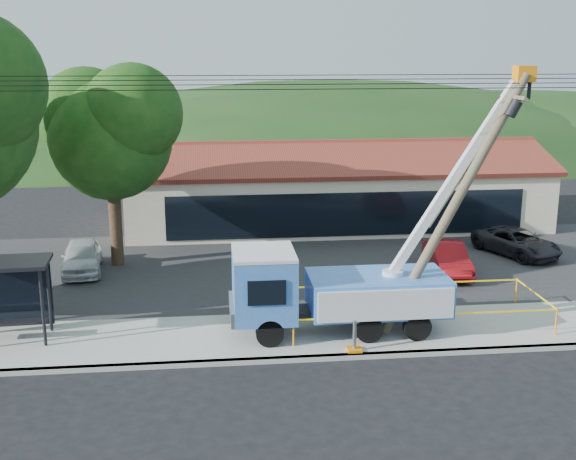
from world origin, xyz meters
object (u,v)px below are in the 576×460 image
(car_red, at_px, (446,275))
(car_dark, at_px, (515,257))
(car_silver, at_px, (83,274))
(bus_shelter, at_px, (7,281))
(utility_truck, at_px, (333,287))
(leaning_pole, at_px, (460,194))

(car_red, height_order, car_dark, car_red)
(car_silver, bearing_deg, bus_shelter, -104.59)
(car_silver, bearing_deg, utility_truck, -45.94)
(car_dark, bearing_deg, leaning_pole, -147.17)
(bus_shelter, relative_size, car_silver, 0.72)
(car_red, xyz_separation_m, car_dark, (4.14, 2.42, 0.00))
(leaning_pole, height_order, car_red, leaning_pole)
(leaning_pole, relative_size, car_silver, 2.17)
(leaning_pole, bearing_deg, car_silver, 148.71)
(utility_truck, bearing_deg, car_dark, 39.78)
(car_silver, bearing_deg, leaning_pole, -37.60)
(bus_shelter, height_order, car_silver, bus_shelter)
(utility_truck, bearing_deg, car_silver, 140.37)
(bus_shelter, distance_m, car_dark, 22.35)
(bus_shelter, distance_m, car_red, 17.67)
(utility_truck, distance_m, car_red, 8.67)
(utility_truck, height_order, leaning_pole, utility_truck)
(leaning_pole, distance_m, car_red, 8.26)
(utility_truck, height_order, car_silver, utility_truck)
(car_red, bearing_deg, utility_truck, -130.13)
(bus_shelter, bearing_deg, utility_truck, -5.96)
(leaning_pole, height_order, bus_shelter, leaning_pole)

